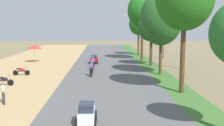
{
  "coord_description": "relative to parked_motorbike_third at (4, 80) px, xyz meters",
  "views": [
    {
      "loc": [
        -0.61,
        -5.8,
        5.36
      ],
      "look_at": [
        0.35,
        20.38,
        1.76
      ],
      "focal_mm": 43.9,
      "sensor_mm": 36.0,
      "label": 1
    }
  ],
  "objects": [
    {
      "name": "vendor_umbrella",
      "position": [
        -1.02,
        15.63,
        1.75
      ],
      "size": [
        2.2,
        2.2,
        2.52
      ],
      "color": "#99999E",
      "rests_on": "dirt_shoulder"
    },
    {
      "name": "utility_pole_near",
      "position": [
        18.64,
        9.42,
        3.66
      ],
      "size": [
        1.8,
        0.2,
        8.05
      ],
      "color": "brown",
      "rests_on": "ground"
    },
    {
      "name": "median_tree_fourth",
      "position": [
        15.19,
        11.63,
        4.55
      ],
      "size": [
        3.65,
        3.65,
        6.93
      ],
      "color": "#4C351E",
      "rests_on": "median_strip"
    },
    {
      "name": "median_tree_third",
      "position": [
        15.04,
        5.04,
        5.55
      ],
      "size": [
        4.5,
        4.5,
        8.94
      ],
      "color": "#4C351E",
      "rests_on": "median_strip"
    },
    {
      "name": "parked_motorbike_third",
      "position": [
        0.0,
        0.0,
        0.0
      ],
      "size": [
        1.8,
        0.54,
        0.94
      ],
      "color": "black",
      "rests_on": "dirt_shoulder"
    },
    {
      "name": "median_tree_sixth",
      "position": [
        15.25,
        24.65,
        5.02
      ],
      "size": [
        3.44,
        3.44,
        7.48
      ],
      "color": "#4C351E",
      "rests_on": "median_strip"
    },
    {
      "name": "motorbike_ahead_second",
      "position": [
        7.62,
        8.41,
        0.3
      ],
      "size": [
        0.54,
        1.8,
        1.66
      ],
      "color": "black",
      "rests_on": "road_strip"
    },
    {
      "name": "median_tree_fifth",
      "position": [
        14.8,
        17.19,
        6.99
      ],
      "size": [
        4.48,
        4.48,
        10.15
      ],
      "color": "#4C351E",
      "rests_on": "median_strip"
    },
    {
      "name": "car_hatchback_white",
      "position": [
        7.9,
        -10.1,
        0.19
      ],
      "size": [
        1.04,
        2.0,
        1.23
      ],
      "color": "silver",
      "rests_on": "road_strip"
    },
    {
      "name": "pedestrian_on_shoulder",
      "position": [
        2.08,
        -5.92,
        0.41
      ],
      "size": [
        0.4,
        0.43,
        1.62
      ],
      "color": "#33333D",
      "rests_on": "dirt_shoulder"
    },
    {
      "name": "car_sedan_red",
      "position": [
        7.59,
        14.07,
        0.19
      ],
      "size": [
        1.1,
        2.26,
        1.19
      ],
      "color": "red",
      "rests_on": "road_strip"
    },
    {
      "name": "streetlamp_mid",
      "position": [
        15.14,
        36.43,
        3.88
      ],
      "size": [
        3.16,
        0.2,
        7.56
      ],
      "color": "gray",
      "rests_on": "median_strip"
    },
    {
      "name": "parked_motorbike_fourth",
      "position": [
        0.1,
        5.11,
        0.0
      ],
      "size": [
        1.8,
        0.54,
        0.94
      ],
      "color": "black",
      "rests_on": "dirt_shoulder"
    },
    {
      "name": "motorbike_foreground_rider",
      "position": [
        7.62,
        4.26,
        0.3
      ],
      "size": [
        0.54,
        1.8,
        1.66
      ],
      "color": "black",
      "rests_on": "road_strip"
    },
    {
      "name": "utility_pole_far",
      "position": [
        18.62,
        19.66,
        4.51
      ],
      "size": [
        1.8,
        0.2,
        9.73
      ],
      "color": "brown",
      "rests_on": "ground"
    },
    {
      "name": "streetlamp_near",
      "position": [
        15.14,
        20.41,
        3.74
      ],
      "size": [
        3.16,
        0.2,
        7.29
      ],
      "color": "gray",
      "rests_on": "median_strip"
    }
  ]
}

